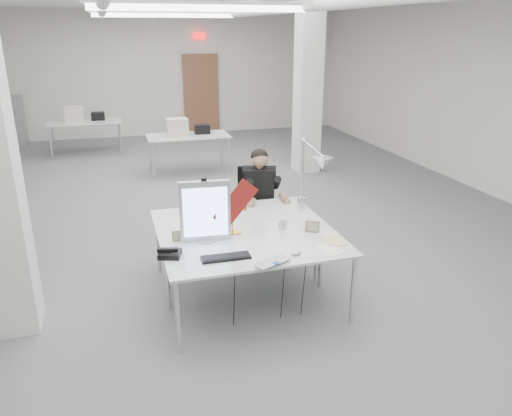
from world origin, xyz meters
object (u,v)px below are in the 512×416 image
Objects in this scene: architect_lamp at (311,180)px; seated_person at (260,184)px; desk_main at (258,249)px; laptop at (276,264)px; desk_phone at (170,254)px; bankers_lamp at (232,217)px; beige_monitor at (210,201)px; monitor at (205,211)px; office_chair at (258,207)px.

seated_person is at bearing 94.86° from architect_lamp.
desk_main is 1.16m from architect_lamp.
laptop is 0.99m from desk_phone.
beige_monitor is (-0.12, 0.56, 0.00)m from bankers_lamp.
monitor reaches higher than beige_monitor.
seated_person is 2.46× the size of beige_monitor.
monitor is at bearing -99.39° from beige_monitor.
monitor reaches higher than seated_person.
laptop is at bearing -50.49° from monitor.
seated_person is 2.58× the size of laptop.
desk_phone is (-0.69, -0.38, -0.15)m from bankers_lamp.
bankers_lamp is 0.80m from desk_phone.
laptop is at bearing -84.78° from office_chair.
monitor is (-0.44, 0.31, 0.32)m from desk_main.
seated_person is 0.94m from beige_monitor.
desk_main is 4.89× the size of beige_monitor.
bankers_lamp is 1.04m from architect_lamp.
laptop is at bearing -71.77° from beige_monitor.
seated_person reaches higher than laptop.
monitor is at bearing -108.40° from office_chair.
office_chair is 0.34m from seated_person.
monitor reaches higher than office_chair.
seated_person is (0.00, -0.05, 0.33)m from office_chair.
bankers_lamp is at bearing 46.84° from desk_phone.
desk_phone is at bearing -131.73° from bankers_lamp.
desk_phone is at bearing -112.79° from office_chair.
bankers_lamp is at bearing 25.41° from monitor.
beige_monitor is (0.18, 0.67, -0.13)m from monitor.
desk_phone is at bearing 129.30° from laptop.
desk_phone is (-1.32, -1.51, -0.12)m from seated_person.
laptop is 1.02× the size of bankers_lamp.
seated_person reaches higher than desk_main.
office_chair is at bearing 93.75° from architect_lamp.
bankers_lamp reaches higher than desk_main.
desk_phone is at bearing -113.71° from seated_person.
desk_main is at bearing -69.17° from beige_monitor.
architect_lamp reaches higher than seated_person.
beige_monitor is at bearing 149.04° from architect_lamp.
desk_main is 1.68m from office_chair.
office_chair is 1.38m from bankers_lamp.
architect_lamp is (0.34, -0.84, 0.27)m from seated_person.
desk_phone reaches higher than laptop.
desk_phone is at bearing -139.32° from monitor.
beige_monitor is (-0.31, 1.40, 0.16)m from laptop.
office_chair reaches higher than laptop.
laptop is 0.95× the size of beige_monitor.
laptop is (-0.44, -1.97, -0.13)m from seated_person.
desk_main is 0.63m from monitor.
architect_lamp reaches higher than laptop.
architect_lamp is at bearing 22.99° from monitor.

